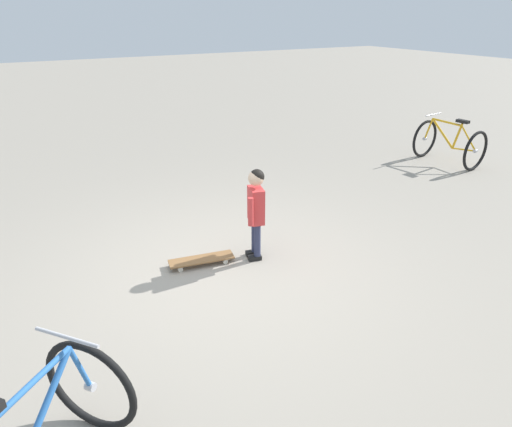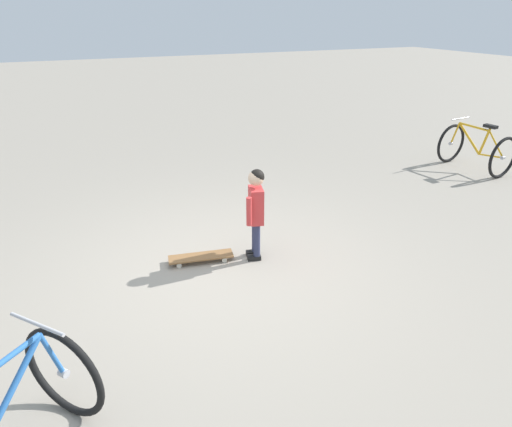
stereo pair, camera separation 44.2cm
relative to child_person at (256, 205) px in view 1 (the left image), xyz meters
The scene contains 4 objects.
ground_plane 0.84m from the child_person, 107.18° to the left, with size 50.00×50.00×0.00m, color #9E9384.
child_person is the anchor object (origin of this frame).
skateboard 0.87m from the child_person, 75.51° to the left, with size 0.32×0.75×0.07m.
bicycle_mid 4.96m from the child_person, 74.98° to the right, with size 1.14×0.83×0.85m.
Camera 1 is at (-3.75, 1.71, 2.59)m, focal length 31.42 mm.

